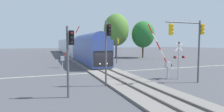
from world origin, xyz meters
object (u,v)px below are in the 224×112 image
at_px(crossing_signal_mast, 179,56).
at_px(traffic_signal_near_right, 191,36).
at_px(traffic_signal_near_left, 70,50).
at_px(traffic_signal_far_side, 117,46).
at_px(commuter_train, 72,47).
at_px(traffic_signal_median, 107,43).
at_px(crossing_gate_near, 166,61).
at_px(crossing_gate_far, 64,54).
at_px(maple_right_background, 143,34).
at_px(oak_far_right, 116,30).

relative_size(crossing_signal_mast, traffic_signal_near_right, 0.67).
relative_size(crossing_signal_mast, traffic_signal_near_left, 0.80).
bearing_deg(traffic_signal_far_side, traffic_signal_near_left, -120.91).
xyz_separation_m(commuter_train, traffic_signal_near_left, (-5.79, -40.39, 0.62)).
height_order(commuter_train, traffic_signal_median, traffic_signal_median).
height_order(commuter_train, traffic_signal_near_left, commuter_train).
distance_m(crossing_gate_near, crossing_signal_mast, 1.42).
height_order(crossing_signal_mast, crossing_gate_far, crossing_gate_far).
distance_m(crossing_signal_mast, traffic_signal_median, 8.17).
bearing_deg(crossing_gate_far, maple_right_background, 30.08).
bearing_deg(commuter_train, crossing_signal_mast, -81.26).
height_order(crossing_gate_near, oak_far_right, oak_far_right).
xyz_separation_m(crossing_gate_far, maple_right_background, (20.65, 11.96, 3.86)).
xyz_separation_m(crossing_gate_near, traffic_signal_near_left, (-10.47, -3.22, 1.44)).
height_order(commuter_train, traffic_signal_near_right, traffic_signal_near_right).
xyz_separation_m(crossing_gate_near, traffic_signal_far_side, (0.55, 15.19, 1.40)).
height_order(traffic_signal_near_right, traffic_signal_far_side, traffic_signal_near_right).
height_order(crossing_gate_far, traffic_signal_median, crossing_gate_far).
height_order(commuter_train, oak_far_right, oak_far_right).
distance_m(traffic_signal_near_right, traffic_signal_far_side, 17.92).
xyz_separation_m(crossing_gate_far, traffic_signal_near_right, (10.01, -15.23, 2.39)).
bearing_deg(crossing_signal_mast, crossing_gate_far, 128.32).
bearing_deg(commuter_train, oak_far_right, -46.67).
height_order(crossing_gate_far, oak_far_right, oak_far_right).
relative_size(crossing_signal_mast, maple_right_background, 0.43).
bearing_deg(oak_far_right, commuter_train, 133.33).
bearing_deg(traffic_signal_median, commuter_train, 86.65).
bearing_deg(crossing_gate_near, traffic_signal_median, -172.40).
xyz_separation_m(crossing_gate_far, traffic_signal_median, (2.39, -13.47, 1.78)).
height_order(crossing_signal_mast, traffic_signal_near_right, traffic_signal_near_right).
distance_m(commuter_train, traffic_signal_near_left, 40.81).
distance_m(crossing_signal_mast, traffic_signal_near_right, 2.89).
distance_m(crossing_gate_near, traffic_signal_far_side, 15.27).
bearing_deg(traffic_signal_far_side, crossing_signal_mast, -87.89).
distance_m(oak_far_right, maple_right_background, 6.89).
relative_size(traffic_signal_near_left, oak_far_right, 0.45).
relative_size(traffic_signal_far_side, oak_far_right, 0.44).
height_order(crossing_signal_mast, oak_far_right, oak_far_right).
bearing_deg(maple_right_background, crossing_gate_near, -114.84).
distance_m(crossing_gate_far, maple_right_background, 24.18).
distance_m(crossing_gate_near, oak_far_right, 27.86).
bearing_deg(maple_right_background, commuter_train, 141.69).
bearing_deg(crossing_signal_mast, oak_far_right, 82.04).
bearing_deg(traffic_signal_near_left, maple_right_background, 51.80).
bearing_deg(oak_far_right, traffic_signal_near_right, -98.23).
bearing_deg(traffic_signal_near_left, traffic_signal_median, 32.83).
relative_size(crossing_gate_near, traffic_signal_near_right, 0.97).
bearing_deg(crossing_signal_mast, crossing_gate_near, 149.67).
distance_m(traffic_signal_far_side, maple_right_background, 14.50).
height_order(traffic_signal_near_right, traffic_signal_near_left, traffic_signal_near_right).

